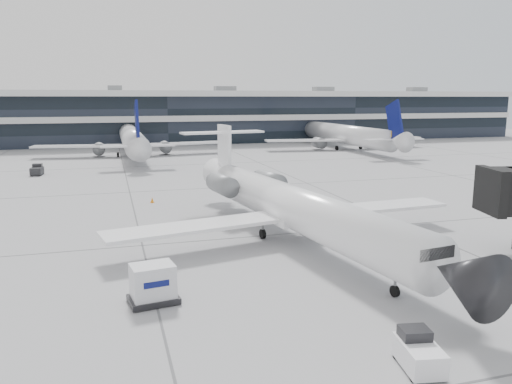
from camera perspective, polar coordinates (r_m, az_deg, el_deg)
name	(u,v)px	position (r m, az deg, el deg)	size (l,w,h in m)	color
ground	(283,234)	(36.46, 3.07, -4.84)	(220.00, 220.00, 0.00)	gray
terminal	(162,119)	(115.79, -10.65, 8.20)	(170.00, 22.00, 10.00)	black
bg_jet_center	(133,155)	(88.71, -13.89, 4.10)	(32.00, 40.00, 9.60)	silver
bg_jet_right	(344,149)	(98.85, 10.02, 4.91)	(32.00, 40.00, 9.60)	silver
regional_jet	(291,205)	(34.35, 4.02, -1.50)	(25.51, 31.84, 7.36)	white
baggage_tug	(418,352)	(20.07, 18.07, -17.03)	(1.63, 2.33, 1.36)	white
cargo_uld	(153,284)	(24.90, -11.69, -10.27)	(2.53, 2.02, 1.89)	black
traffic_cone	(152,200)	(48.14, -11.78, -0.91)	(0.40, 0.40, 0.52)	orange
far_tug	(37,170)	(69.78, -23.75, 2.30)	(1.50, 2.32, 1.41)	black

